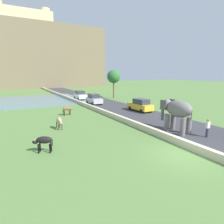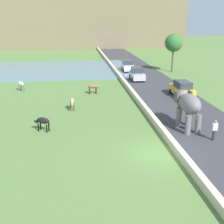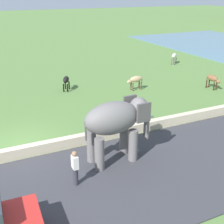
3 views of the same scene
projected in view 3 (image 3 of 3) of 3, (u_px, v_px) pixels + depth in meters
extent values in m
plane|color=#567A3D|center=(21.00, 146.00, 15.90)|extent=(220.00, 220.00, 0.00)
ellipsoid|color=slate|center=(112.00, 118.00, 13.64)|extent=(1.54, 2.77, 1.50)
cylinder|color=slate|center=(124.00, 139.00, 14.92)|extent=(0.44, 0.44, 1.60)
cylinder|color=slate|center=(133.00, 146.00, 14.23)|extent=(0.44, 0.44, 1.60)
cylinder|color=slate|center=(91.00, 147.00, 14.14)|extent=(0.44, 0.44, 1.60)
cylinder|color=slate|center=(99.00, 155.00, 13.46)|extent=(0.44, 0.44, 1.60)
ellipsoid|color=slate|center=(139.00, 109.00, 14.20)|extent=(1.05, 0.95, 1.10)
cube|color=#504C4C|center=(130.00, 104.00, 14.61)|extent=(0.16, 0.71, 0.90)
cube|color=#504C4C|center=(144.00, 113.00, 13.64)|extent=(0.16, 0.71, 0.90)
cylinder|color=slate|center=(147.00, 124.00, 14.74)|extent=(0.28, 0.28, 1.50)
cone|color=silver|center=(143.00, 114.00, 14.72)|extent=(0.15, 0.56, 0.17)
cone|color=silver|center=(148.00, 117.00, 14.36)|extent=(0.15, 0.56, 0.17)
cylinder|color=#504C4C|center=(86.00, 131.00, 13.19)|extent=(0.08, 0.08, 0.90)
cylinder|color=#33333D|center=(76.00, 177.00, 12.53)|extent=(0.22, 0.22, 0.85)
cube|color=silver|center=(75.00, 162.00, 12.26)|extent=(0.36, 0.22, 0.56)
sphere|color=#997051|center=(74.00, 154.00, 12.12)|extent=(0.22, 0.22, 0.22)
cylinder|color=black|center=(17.00, 218.00, 10.46)|extent=(0.21, 0.61, 0.60)
ellipsoid|color=silver|center=(174.00, 56.00, 32.82)|extent=(1.04, 1.13, 0.50)
cylinder|color=#595753|center=(173.00, 60.00, 33.42)|extent=(0.10, 0.10, 0.65)
cylinder|color=#595753|center=(176.00, 60.00, 33.30)|extent=(0.10, 0.10, 0.65)
cylinder|color=#595753|center=(171.00, 62.00, 32.77)|extent=(0.10, 0.10, 0.65)
cylinder|color=#595753|center=(174.00, 62.00, 32.65)|extent=(0.10, 0.10, 0.65)
ellipsoid|color=silver|center=(176.00, 56.00, 33.40)|extent=(0.44, 0.46, 0.26)
cone|color=beige|center=(175.00, 54.00, 33.38)|extent=(0.04, 0.04, 0.12)
cone|color=beige|center=(176.00, 55.00, 33.30)|extent=(0.04, 0.04, 0.12)
cylinder|color=#595753|center=(173.00, 59.00, 32.44)|extent=(0.04, 0.04, 0.45)
ellipsoid|color=brown|center=(212.00, 78.00, 24.64)|extent=(1.14, 0.56, 0.50)
cylinder|color=#302014|center=(216.00, 86.00, 24.63)|extent=(0.10, 0.10, 0.65)
cylinder|color=#302014|center=(214.00, 86.00, 24.48)|extent=(0.10, 0.10, 0.65)
cylinder|color=#302014|center=(209.00, 83.00, 25.23)|extent=(0.10, 0.10, 0.65)
cylinder|color=#302014|center=(206.00, 84.00, 25.09)|extent=(0.10, 0.10, 0.65)
ellipsoid|color=brown|center=(218.00, 82.00, 24.20)|extent=(0.42, 0.28, 0.26)
cone|color=beige|center=(219.00, 80.00, 24.18)|extent=(0.04, 0.04, 0.12)
cone|color=beige|center=(218.00, 80.00, 24.09)|extent=(0.04, 0.04, 0.12)
cylinder|color=#302014|center=(207.00, 79.00, 25.14)|extent=(0.04, 0.04, 0.45)
ellipsoid|color=tan|center=(136.00, 79.00, 24.38)|extent=(0.45, 1.10, 0.50)
cylinder|color=#493D2C|center=(133.00, 87.00, 24.31)|extent=(0.10, 0.10, 0.65)
cylinder|color=#493D2C|center=(131.00, 86.00, 24.57)|extent=(0.10, 0.10, 0.65)
cylinder|color=#493D2C|center=(141.00, 86.00, 24.63)|extent=(0.10, 0.10, 0.65)
cylinder|color=#493D2C|center=(139.00, 85.00, 24.88)|extent=(0.10, 0.10, 0.65)
ellipsoid|color=tan|center=(129.00, 82.00, 24.18)|extent=(0.24, 0.40, 0.26)
cone|color=beige|center=(130.00, 80.00, 24.04)|extent=(0.04, 0.04, 0.12)
cone|color=beige|center=(129.00, 79.00, 24.19)|extent=(0.04, 0.04, 0.12)
cylinder|color=#493D2C|center=(142.00, 81.00, 24.68)|extent=(0.04, 0.04, 0.45)
ellipsoid|color=black|center=(66.00, 80.00, 24.23)|extent=(1.18, 0.90, 0.50)
cylinder|color=black|center=(65.00, 85.00, 24.81)|extent=(0.10, 0.10, 0.65)
cylinder|color=black|center=(69.00, 85.00, 24.80)|extent=(0.10, 0.10, 0.65)
cylinder|color=black|center=(64.00, 88.00, 24.10)|extent=(0.10, 0.10, 0.65)
cylinder|color=black|center=(67.00, 88.00, 24.09)|extent=(0.10, 0.10, 0.65)
ellipsoid|color=black|center=(67.00, 79.00, 24.87)|extent=(0.47, 0.40, 0.26)
cone|color=beige|center=(66.00, 77.00, 24.81)|extent=(0.04, 0.04, 0.12)
cone|color=beige|center=(68.00, 77.00, 24.81)|extent=(0.04, 0.04, 0.12)
cylinder|color=black|center=(65.00, 84.00, 23.81)|extent=(0.04, 0.04, 0.45)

